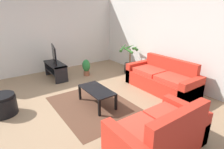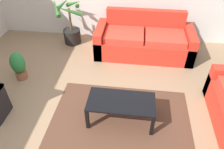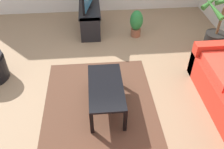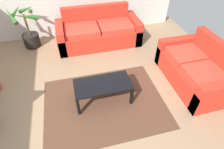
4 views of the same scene
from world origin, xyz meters
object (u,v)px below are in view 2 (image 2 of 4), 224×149
couch_main (144,41)px  potted_plant_small (18,65)px  potted_palm (71,28)px  coffee_table (121,104)px

couch_main → potted_plant_small: size_ratio=3.62×
couch_main → potted_plant_small: bearing=-152.7°
potted_palm → potted_plant_small: size_ratio=1.83×
couch_main → coffee_table: couch_main is taller
couch_main → potted_palm: potted_palm is taller
potted_palm → potted_plant_small: 1.60m
potted_palm → potted_plant_small: (-0.62, -1.47, -0.08)m
potted_plant_small → potted_palm: bearing=67.2°
potted_plant_small → couch_main: bearing=27.3°
coffee_table → potted_plant_small: (-2.03, 0.79, -0.04)m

